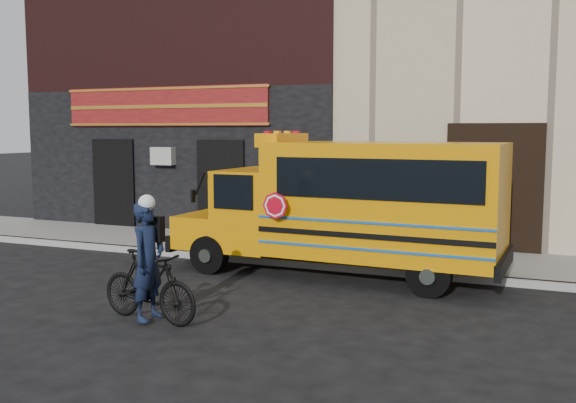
{
  "coord_description": "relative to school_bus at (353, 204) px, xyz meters",
  "views": [
    {
      "loc": [
        5.25,
        -10.22,
        2.99
      ],
      "look_at": [
        0.26,
        1.85,
        1.53
      ],
      "focal_mm": 40.0,
      "sensor_mm": 36.0,
      "label": 1
    }
  ],
  "objects": [
    {
      "name": "school_bus",
      "position": [
        0.0,
        0.0,
        0.0
      ],
      "size": [
        6.97,
        2.49,
        2.92
      ],
      "color": "black",
      "rests_on": "ground"
    },
    {
      "name": "ground",
      "position": [
        -1.56,
        -2.18,
        -1.51
      ],
      "size": [
        120.0,
        120.0,
        0.0
      ],
      "primitive_type": "plane",
      "color": "black",
      "rests_on": "ground"
    },
    {
      "name": "curb",
      "position": [
        -1.56,
        0.42,
        -1.43
      ],
      "size": [
        40.0,
        0.2,
        0.15
      ],
      "primitive_type": "cube",
      "color": "#9A9B95",
      "rests_on": "ground"
    },
    {
      "name": "building",
      "position": [
        -1.6,
        8.28,
        4.62
      ],
      "size": [
        20.0,
        10.7,
        12.0
      ],
      "color": "beige",
      "rests_on": "sidewalk"
    },
    {
      "name": "bicycle",
      "position": [
        -2.06,
        -4.18,
        -0.95
      ],
      "size": [
        1.93,
        0.79,
        1.12
      ],
      "primitive_type": "imported",
      "rotation": [
        0.0,
        0.0,
        1.43
      ],
      "color": "black",
      "rests_on": "ground"
    },
    {
      "name": "cyclist",
      "position": [
        -2.03,
        -4.22,
        -0.59
      ],
      "size": [
        0.46,
        0.68,
        1.85
      ],
      "primitive_type": "imported",
      "rotation": [
        0.0,
        0.0,
        1.55
      ],
      "color": "#101932",
      "rests_on": "ground"
    },
    {
      "name": "sidewalk",
      "position": [
        -1.56,
        1.92,
        -1.43
      ],
      "size": [
        40.0,
        3.0,
        0.15
      ],
      "primitive_type": "cube",
      "color": "gray",
      "rests_on": "ground"
    }
  ]
}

